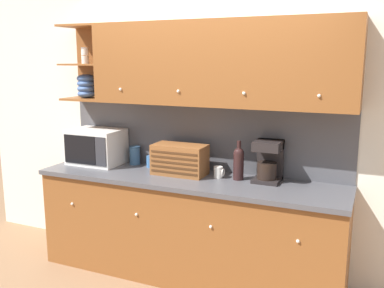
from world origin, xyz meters
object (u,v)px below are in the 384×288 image
microwave (96,147)px  storage_canister (135,155)px  mug_blue_second (151,162)px  mug (219,172)px  coffee_maker (268,161)px  wine_bottle (239,162)px  bread_box (180,160)px

microwave → storage_canister: (0.36, 0.12, -0.08)m
microwave → mug_blue_second: microwave is taller
microwave → mug: size_ratio=5.06×
mug → coffee_maker: size_ratio=0.29×
mug_blue_second → wine_bottle: 0.90m
microwave → mug_blue_second: 0.58m
bread_box → wine_bottle: 0.53m
storage_canister → bread_box: size_ratio=0.38×
microwave → bread_box: size_ratio=1.06×
bread_box → mug: bearing=4.8°
storage_canister → wine_bottle: (1.09, -0.11, 0.06)m
storage_canister → mug: (0.92, -0.13, -0.04)m
mug_blue_second → coffee_maker: 1.13m
mug_blue_second → coffee_maker: coffee_maker is taller
bread_box → coffee_maker: (0.77, 0.11, 0.04)m
mug → wine_bottle: 0.20m
wine_bottle → mug: bearing=-173.7°
storage_canister → bread_box: 0.59m
bread_box → coffee_maker: size_ratio=1.37×
mug → bread_box: bearing=-175.2°
mug → microwave: bearing=179.6°
mug → coffee_maker: coffee_maker is taller
bread_box → mug: (0.36, 0.03, -0.08)m
mug_blue_second → storage_canister: bearing=169.7°
bread_box → coffee_maker: coffee_maker is taller
mug → coffee_maker: 0.44m
storage_canister → mug: storage_canister is taller
wine_bottle → microwave: bearing=-179.6°
microwave → mug: bearing=-0.4°
microwave → bread_box: (0.92, -0.04, -0.04)m
microwave → mug_blue_second: bearing=8.6°
storage_canister → mug: bearing=-8.1°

